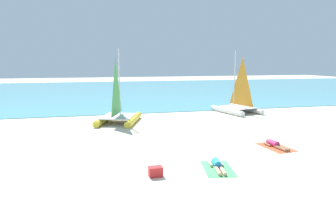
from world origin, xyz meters
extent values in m
plane|color=beige|center=(0.00, 10.00, 0.00)|extent=(120.00, 120.00, 0.00)
cube|color=#5BB2C1|center=(0.00, 32.21, 0.03)|extent=(120.00, 40.00, 0.05)
cylinder|color=yellow|center=(-3.53, 9.40, 0.22)|extent=(1.65, 3.79, 0.44)
cylinder|color=yellow|center=(-1.62, 8.75, 0.22)|extent=(1.65, 3.79, 0.44)
cube|color=silver|center=(-2.64, 8.90, 0.47)|extent=(2.70, 2.98, 0.06)
cylinder|color=silver|center=(-2.46, 9.42, 2.73)|extent=(0.09, 0.09, 4.58)
pyramid|color=#4CA54C|center=(-2.75, 8.56, 2.59)|extent=(0.70, 1.93, 3.85)
cylinder|color=white|center=(6.18, 10.77, 0.22)|extent=(1.33, 3.84, 0.44)
cylinder|color=white|center=(8.13, 11.24, 0.22)|extent=(1.33, 3.84, 0.44)
cube|color=silver|center=(7.20, 10.82, 0.47)|extent=(2.53, 2.86, 0.05)
cylinder|color=silver|center=(7.07, 11.36, 2.72)|extent=(0.09, 0.09, 4.57)
pyramid|color=orange|center=(7.28, 10.48, 2.59)|extent=(0.53, 1.97, 3.84)
cube|color=#4CB266|center=(0.37, -1.11, 0.01)|extent=(1.44, 2.07, 0.01)
cylinder|color=#268CCC|center=(0.40, -0.91, 0.16)|extent=(0.41, 0.67, 0.30)
sphere|color=#D8AD84|center=(0.48, -0.51, 0.16)|extent=(0.22, 0.22, 0.22)
cylinder|color=#D8AD84|center=(0.19, -1.53, 0.08)|extent=(0.28, 0.79, 0.14)
cylinder|color=#D8AD84|center=(0.37, -1.57, 0.08)|extent=(0.28, 0.79, 0.14)
cylinder|color=#D8AD84|center=(0.22, -0.72, 0.07)|extent=(0.18, 0.46, 0.10)
cylinder|color=#D8AD84|center=(0.65, -0.80, 0.07)|extent=(0.18, 0.46, 0.10)
cube|color=#EA5933|center=(4.30, 1.00, 0.01)|extent=(1.26, 1.99, 0.01)
cylinder|color=#D83372|center=(4.28, 1.20, 0.16)|extent=(0.35, 0.64, 0.30)
sphere|color=#8C6647|center=(4.24, 1.61, 0.16)|extent=(0.22, 0.22, 0.22)
cylinder|color=#8C6647|center=(4.24, 0.55, 0.08)|extent=(0.20, 0.79, 0.14)
cylinder|color=#8C6647|center=(4.42, 0.56, 0.08)|extent=(0.20, 0.79, 0.14)
cylinder|color=#8C6647|center=(4.05, 1.34, 0.07)|extent=(0.14, 0.46, 0.10)
cylinder|color=#8C6647|center=(4.48, 1.38, 0.07)|extent=(0.14, 0.46, 0.10)
cube|color=red|center=(-2.15, -1.31, 0.18)|extent=(0.50, 0.36, 0.36)
camera|label=1|loc=(-4.28, -11.74, 4.14)|focal=32.75mm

